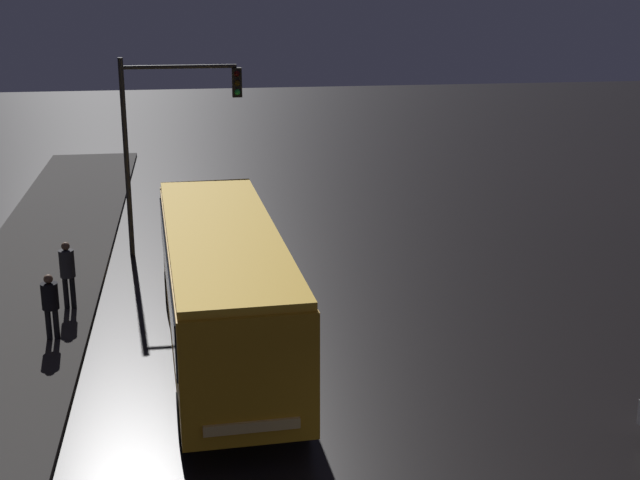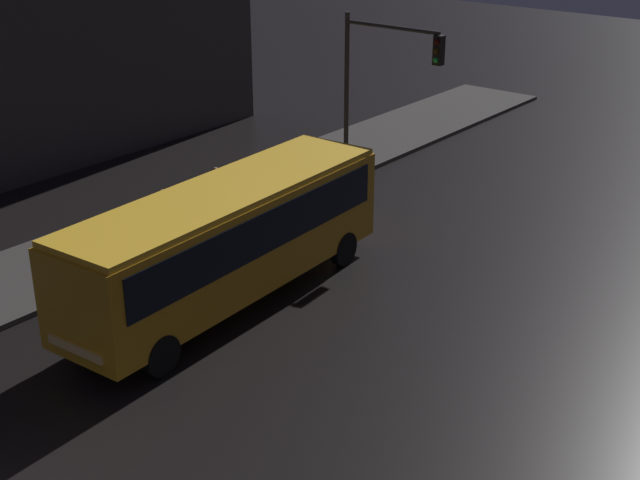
% 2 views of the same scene
% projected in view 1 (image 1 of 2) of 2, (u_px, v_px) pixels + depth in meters
% --- Properties ---
extents(bus_near, '(3.03, 10.27, 3.17)m').
position_uv_depth(bus_near, '(223.00, 280.00, 20.28)').
color(bus_near, orange).
rests_on(bus_near, ground).
extents(pedestrian_near, '(0.53, 0.53, 1.83)m').
position_uv_depth(pedestrian_near, '(67.00, 269.00, 23.28)').
color(pedestrian_near, black).
rests_on(pedestrian_near, sidewalk_left).
extents(pedestrian_mid, '(0.45, 0.45, 1.64)m').
position_uv_depth(pedestrian_mid, '(50.00, 301.00, 21.34)').
color(pedestrian_mid, black).
rests_on(pedestrian_mid, sidewalk_left).
extents(traffic_light_main, '(3.71, 0.35, 6.23)m').
position_uv_depth(traffic_light_main, '(167.00, 122.00, 27.47)').
color(traffic_light_main, '#2D2D2D').
rests_on(traffic_light_main, ground).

